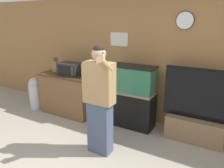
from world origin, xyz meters
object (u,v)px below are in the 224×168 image
object	(u,v)px
tv_on_stand	(195,120)
trash_bin	(36,93)
aquarium_on_stand	(132,97)
counter_island	(68,94)
microwave	(71,69)
knife_block	(56,66)
person_standing	(99,99)

from	to	relation	value
tv_on_stand	trash_bin	bearing A→B (deg)	-174.14
aquarium_on_stand	counter_island	bearing A→B (deg)	-174.72
counter_island	tv_on_stand	xyz separation A→B (m)	(2.79, 0.19, -0.08)
tv_on_stand	trash_bin	size ratio (longest dim) A/B	1.72
counter_island	aquarium_on_stand	xyz separation A→B (m)	(1.55, 0.14, 0.16)
microwave	tv_on_stand	xyz separation A→B (m)	(2.66, 0.20, -0.69)
aquarium_on_stand	trash_bin	bearing A→B (deg)	-172.21
knife_block	person_standing	xyz separation A→B (m)	(1.87, -1.02, -0.14)
tv_on_stand	person_standing	world-z (taller)	person_standing
person_standing	trash_bin	xyz separation A→B (m)	(-2.37, 0.78, -0.53)
microwave	aquarium_on_stand	bearing A→B (deg)	6.09
tv_on_stand	person_standing	distance (m)	1.83
knife_block	aquarium_on_stand	size ratio (longest dim) A/B	0.27
tv_on_stand	person_standing	bearing A→B (deg)	-138.40
tv_on_stand	microwave	bearing A→B (deg)	-175.80
tv_on_stand	knife_block	bearing A→B (deg)	-177.49
microwave	tv_on_stand	distance (m)	2.76
counter_island	trash_bin	world-z (taller)	counter_island
counter_island	knife_block	distance (m)	0.71
aquarium_on_stand	microwave	bearing A→B (deg)	-173.91
microwave	trash_bin	world-z (taller)	microwave
knife_block	trash_bin	bearing A→B (deg)	-154.62
counter_island	aquarium_on_stand	bearing A→B (deg)	5.28
knife_block	aquarium_on_stand	world-z (taller)	knife_block
aquarium_on_stand	person_standing	distance (m)	1.16
microwave	tv_on_stand	size ratio (longest dim) A/B	0.39
counter_island	trash_bin	bearing A→B (deg)	-167.89
microwave	person_standing	distance (m)	1.67
person_standing	trash_bin	bearing A→B (deg)	161.76
aquarium_on_stand	tv_on_stand	size ratio (longest dim) A/B	0.95
counter_island	tv_on_stand	size ratio (longest dim) A/B	0.96
knife_block	aquarium_on_stand	distance (m)	1.99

